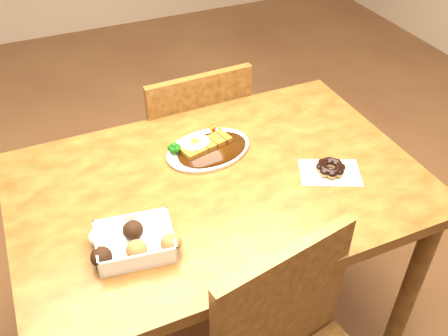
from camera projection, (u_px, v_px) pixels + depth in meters
name	position (u px, v px, depth m)	size (l,w,h in m)	color
ground	(220.00, 326.00, 1.95)	(6.00, 6.00, 0.00)	brown
table	(219.00, 205.00, 1.54)	(1.20, 0.80, 0.75)	#43240D
chair_far	(190.00, 147.00, 2.06)	(0.43, 0.43, 0.87)	#43240D
katsu_curry_plate	(207.00, 148.00, 1.58)	(0.30, 0.24, 0.05)	white
donut_box	(133.00, 242.00, 1.25)	(0.22, 0.18, 0.06)	white
pon_de_ring	(331.00, 168.00, 1.49)	(0.22, 0.19, 0.03)	silver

